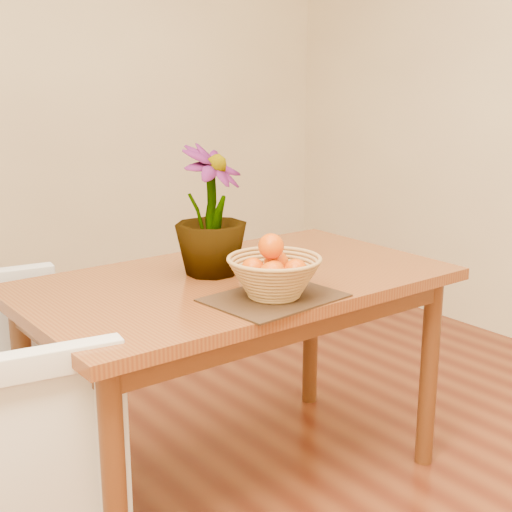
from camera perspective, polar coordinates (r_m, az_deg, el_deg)
wall_back at (r=4.00m, az=-18.61°, el=13.02°), size 4.00×0.02×2.70m
table at (r=2.37m, az=-1.57°, el=-3.70°), size 1.40×0.80×0.75m
placemat at (r=2.12m, az=1.46°, el=-3.36°), size 0.41×0.32×0.01m
wicker_basket at (r=2.10m, az=1.47°, el=-1.82°), size 0.28×0.28×0.12m
orange_pile at (r=2.10m, az=1.42°, el=-0.72°), size 0.17×0.17×0.14m
potted_plant at (r=2.34m, az=-3.64°, el=3.62°), size 0.32×0.32×0.43m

